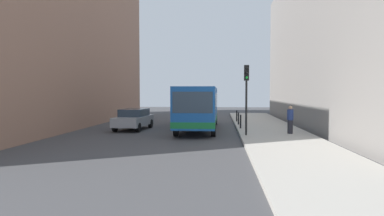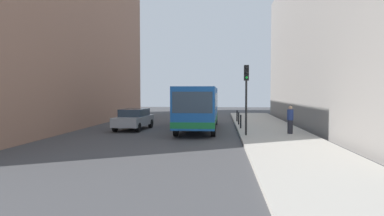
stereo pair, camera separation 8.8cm
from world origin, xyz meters
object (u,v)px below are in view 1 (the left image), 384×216
at_px(bus, 199,105).
at_px(bollard_mid, 238,118).
at_px(bollard_near, 241,121).
at_px(bollard_far, 237,116).
at_px(car_beside_bus, 134,119).
at_px(pedestrian_near_signal, 290,120).
at_px(traffic_light, 246,86).

bearing_deg(bus, bollard_mid, -141.10).
distance_m(bollard_near, bollard_mid, 2.88).
relative_size(bollard_near, bollard_far, 1.00).
distance_m(car_beside_bus, bollard_near, 7.58).
height_order(bus, bollard_near, bus).
bearing_deg(bollard_mid, bollard_far, 90.00).
xyz_separation_m(bollard_mid, bollard_far, (0.00, 2.88, 0.00)).
distance_m(bus, bollard_near, 3.20).
bearing_deg(bollard_mid, bus, -141.18).
height_order(bollard_far, pedestrian_near_signal, pedestrian_near_signal).
relative_size(bus, car_beside_bus, 2.44).
distance_m(car_beside_bus, pedestrian_near_signal, 10.78).
bearing_deg(bollard_far, bus, -119.34).
relative_size(bollard_far, pedestrian_near_signal, 0.56).
relative_size(traffic_light, bollard_far, 4.32).
height_order(bus, traffic_light, traffic_light).
xyz_separation_m(bollard_near, pedestrian_near_signal, (2.83, -2.89, 0.37)).
xyz_separation_m(bus, traffic_light, (3.06, -4.38, 1.28)).
bearing_deg(bollard_near, bus, 170.35).
bearing_deg(bollard_near, traffic_light, -88.52).
xyz_separation_m(bollard_near, bollard_mid, (0.00, 2.88, 0.00)).
relative_size(car_beside_bus, bollard_near, 4.75).
relative_size(traffic_light, pedestrian_near_signal, 2.42).
height_order(car_beside_bus, bollard_far, car_beside_bus).
height_order(traffic_light, bollard_far, traffic_light).
height_order(car_beside_bus, pedestrian_near_signal, pedestrian_near_signal).
bearing_deg(pedestrian_near_signal, bollard_far, 74.53).
bearing_deg(bollard_far, traffic_light, -89.41).
height_order(bollard_mid, bollard_far, same).
bearing_deg(pedestrian_near_signal, bollard_near, 100.83).
height_order(traffic_light, pedestrian_near_signal, traffic_light).
xyz_separation_m(traffic_light, bollard_near, (-0.10, 3.87, -2.38)).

